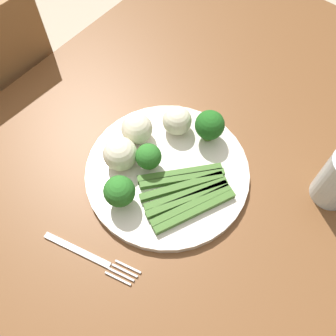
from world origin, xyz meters
TOP-DOWN VIEW (x-y plane):
  - ground_plane at (0.00, 0.00)m, footprint 6.00×6.00m
  - dining_table at (0.00, 0.00)m, footprint 1.22×0.88m
  - plate at (-0.00, -0.06)m, footprint 0.29×0.29m
  - asparagus_bundle at (0.02, -0.00)m, footprint 0.17×0.15m
  - broccoli_left at (0.09, -0.08)m, footprint 0.05×0.05m
  - broccoli_back at (-0.10, -0.04)m, footprint 0.05×0.05m
  - broccoli_near_center at (0.01, -0.09)m, footprint 0.04×0.04m
  - cauliflower_near_fork at (0.04, -0.13)m, footprint 0.06×0.06m
  - cauliflower_front at (-0.02, -0.14)m, footprint 0.06×0.06m
  - cauliflower_mid at (-0.08, -0.10)m, footprint 0.05×0.05m
  - fork at (0.19, -0.06)m, footprint 0.06×0.16m

SIDE VIEW (x-z plane):
  - ground_plane at x=0.00m, z-range -0.02..0.00m
  - dining_table at x=0.00m, z-range 0.26..0.98m
  - fork at x=0.19m, z-range 0.72..0.73m
  - plate at x=0.00m, z-range 0.72..0.74m
  - asparagus_bundle at x=0.02m, z-range 0.74..0.75m
  - cauliflower_mid at x=-0.08m, z-range 0.74..0.79m
  - cauliflower_front at x=-0.02m, z-range 0.74..0.79m
  - cauliflower_near_fork at x=0.04m, z-range 0.74..0.80m
  - broccoli_near_center at x=0.01m, z-range 0.74..0.80m
  - broccoli_left at x=0.09m, z-range 0.74..0.81m
  - broccoli_back at x=-0.10m, z-range 0.74..0.81m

